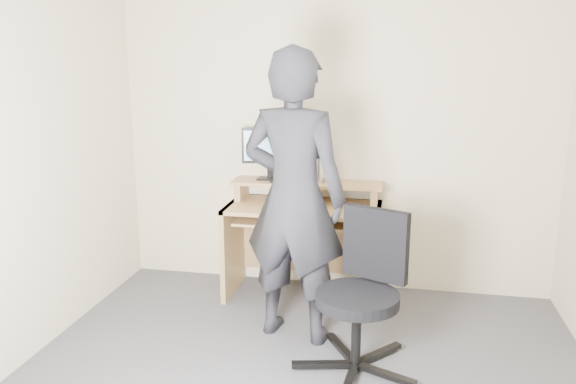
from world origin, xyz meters
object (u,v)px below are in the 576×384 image
(desk, at_px, (305,227))
(person, at_px, (294,198))
(monitor, at_px, (270,149))
(office_chair, at_px, (363,287))

(desk, bearing_deg, person, -86.46)
(desk, relative_size, monitor, 2.73)
(desk, distance_m, person, 0.86)
(desk, bearing_deg, office_chair, -63.25)
(monitor, bearing_deg, office_chair, -67.56)
(desk, height_order, person, person)
(monitor, bearing_deg, desk, -29.78)
(monitor, relative_size, person, 0.23)
(monitor, xyz_separation_m, person, (0.35, -0.83, -0.19))
(office_chair, relative_size, person, 0.49)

